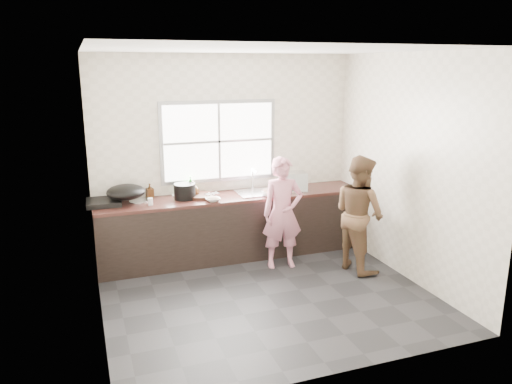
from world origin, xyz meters
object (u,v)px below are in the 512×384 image
object	(u,v)px
glass_jar	(150,202)
bowl_held	(270,193)
wok	(126,192)
plate_food	(181,195)
bottle_brown_tall	(150,191)
pot_lid_right	(140,200)
person_side	(359,213)
bowl_mince	(213,200)
bottle_brown_short	(193,189)
bottle_green	(190,186)
black_pot	(185,191)
cutting_board	(200,196)
burner	(104,202)
bowl_crabs	(271,194)
pot_lid_left	(139,201)
woman	(282,216)
dish_rack	(293,182)

from	to	relation	value
glass_jar	bowl_held	bearing A→B (deg)	-1.56
glass_jar	wok	distance (m)	0.34
plate_food	bottle_brown_tall	world-z (taller)	bottle_brown_tall
pot_lid_right	person_side	bearing A→B (deg)	-23.04
bowl_mince	bottle_brown_short	xyz separation A→B (m)	(-0.18, 0.34, 0.07)
person_side	bottle_green	distance (m)	2.22
bottle_green	bottle_brown_short	xyz separation A→B (m)	(0.03, -0.02, -0.04)
black_pot	pot_lid_right	distance (m)	0.58
cutting_board	bottle_brown_short	xyz separation A→B (m)	(-0.07, 0.07, 0.08)
burner	bowl_crabs	bearing A→B (deg)	-8.36
bowl_crabs	glass_jar	xyz separation A→B (m)	(-1.57, 0.10, 0.01)
bottle_green	pot_lid_left	size ratio (longest dim) A/B	1.15
plate_food	cutting_board	bearing A→B (deg)	-36.14
pot_lid_left	bottle_green	bearing A→B (deg)	3.93
cutting_board	bowl_mince	bearing A→B (deg)	-69.25
bottle_brown_tall	glass_jar	distance (m)	0.35
bowl_held	pot_lid_right	size ratio (longest dim) A/B	0.80
bowl_held	black_pot	xyz separation A→B (m)	(-1.11, 0.19, 0.07)
woman	bowl_held	size ratio (longest dim) A/B	6.38
bowl_mince	bowl_held	world-z (taller)	bowl_held
person_side	bowl_held	world-z (taller)	person_side
bowl_held	wok	bearing A→B (deg)	173.34
woman	bottle_brown_short	world-z (taller)	woman
bowl_crabs	plate_food	bearing A→B (deg)	158.79
dish_rack	bottle_green	bearing A→B (deg)	-178.84
bowl_mince	wok	xyz separation A→B (m)	(-1.05, 0.27, 0.13)
bottle_brown_tall	wok	xyz separation A→B (m)	(-0.32, -0.17, 0.06)
bowl_crabs	bowl_held	distance (m)	0.05
black_pot	bottle_brown_short	xyz separation A→B (m)	(0.13, 0.09, -0.01)
cutting_board	dish_rack	distance (m)	1.28
bowl_crabs	pot_lid_right	distance (m)	1.70
bowl_held	black_pot	distance (m)	1.13
bowl_mince	glass_jar	xyz separation A→B (m)	(-0.77, 0.10, 0.02)
dish_rack	pot_lid_right	xyz separation A→B (m)	(-2.04, 0.22, -0.13)
dish_rack	bottle_brown_tall	bearing A→B (deg)	-178.81
glass_jar	dish_rack	xyz separation A→B (m)	(1.94, 0.03, 0.09)
person_side	cutting_board	world-z (taller)	person_side
bowl_held	wok	distance (m)	1.87
bottle_green	pot_lid_right	bearing A→B (deg)	-179.80
cutting_board	black_pot	distance (m)	0.22
woman	cutting_board	world-z (taller)	woman
cutting_board	pot_lid_right	distance (m)	0.77
wok	pot_lid_right	xyz separation A→B (m)	(0.18, 0.08, -0.14)
bottle_brown_short	black_pot	bearing A→B (deg)	-144.86
bowl_crabs	pot_lid_left	distance (m)	1.71
woman	glass_jar	distance (m)	1.67
plate_food	pot_lid_right	xyz separation A→B (m)	(-0.54, -0.08, -0.00)
bottle_brown_tall	bowl_crabs	bearing A→B (deg)	-16.11
bowl_held	bowl_mince	bearing A→B (deg)	-176.21
dish_rack	plate_food	bearing A→B (deg)	178.93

